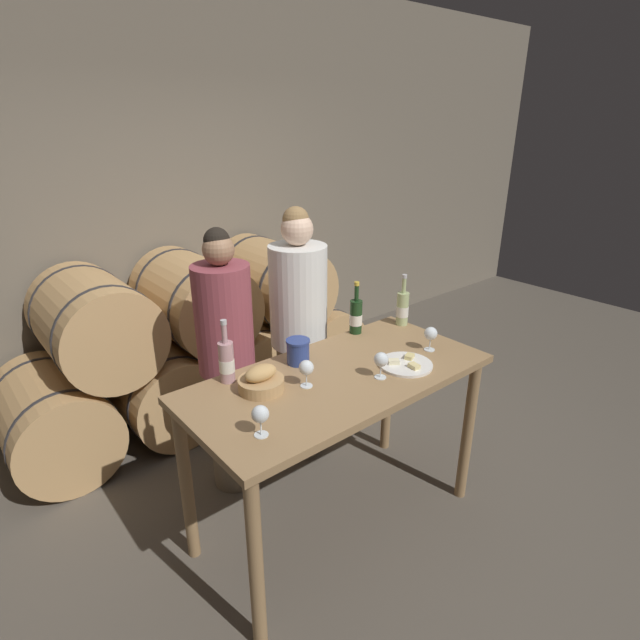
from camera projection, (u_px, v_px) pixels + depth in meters
The scene contains 16 objects.
ground_plane at pixel (337, 521), 2.87m from camera, with size 10.00×10.00×0.00m, color #564F44.
stone_wall_back at pixel (152, 197), 3.81m from camera, with size 10.00×0.12×3.20m.
barrel_stack at pixel (199, 342), 3.79m from camera, with size 2.78×0.88×1.25m.
tasting_table at pixel (339, 398), 2.56m from camera, with size 1.59×0.76×0.96m.
person_left at pixel (227, 365), 2.90m from camera, with size 0.32×0.32×1.63m.
person_right at pixel (299, 337), 3.20m from camera, with size 0.36×0.36×1.68m.
wine_bottle_red at pixel (356, 316), 2.97m from camera, with size 0.08×0.08×0.32m.
wine_bottle_white at pixel (403, 308), 3.09m from camera, with size 0.08×0.08×0.32m.
wine_bottle_rose at pixel (227, 361), 2.41m from camera, with size 0.08×0.08×0.32m.
blue_crock at pixel (298, 350), 2.61m from camera, with size 0.13×0.13×0.13m.
bread_basket at pixel (261, 381), 2.35m from camera, with size 0.22×0.22×0.13m.
cheese_plate at pixel (406, 364), 2.60m from camera, with size 0.28×0.28×0.04m.
wine_glass_far_left at pixel (260, 415), 2.00m from camera, with size 0.07×0.07×0.14m.
wine_glass_left at pixel (306, 368), 2.37m from camera, with size 0.07×0.07×0.14m.
wine_glass_center at pixel (381, 360), 2.45m from camera, with size 0.07×0.07×0.14m.
wine_glass_right at pixel (431, 334), 2.74m from camera, with size 0.07×0.07×0.14m.
Camera 1 is at (-1.50, -1.65, 2.16)m, focal length 28.00 mm.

